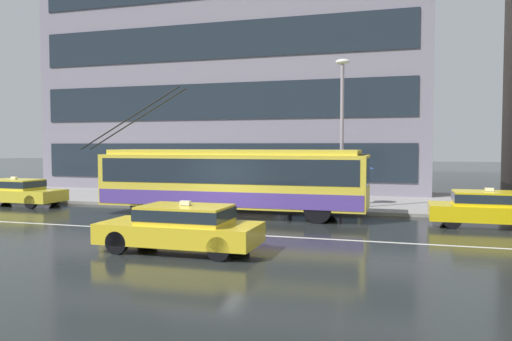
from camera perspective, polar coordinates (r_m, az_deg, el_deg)
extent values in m
plane|color=#212525|center=(18.07, -5.19, -6.37)|extent=(160.00, 160.00, 0.00)
cube|color=gray|center=(27.10, 2.37, -3.13)|extent=(80.00, 10.00, 0.14)
cube|color=silver|center=(16.98, -6.71, -6.97)|extent=(72.00, 0.14, 0.01)
cube|color=yellow|center=(20.74, -2.73, -1.09)|extent=(11.04, 2.69, 2.11)
cube|color=yellow|center=(20.70, -2.73, 2.10)|extent=(10.37, 2.43, 0.20)
cube|color=#1E2833|center=(20.72, -2.73, 0.07)|extent=(10.60, 2.72, 0.97)
cube|color=#583F9C|center=(20.80, -2.72, -2.94)|extent=(10.93, 2.72, 0.59)
cube|color=#1E2833|center=(19.67, 12.50, -0.14)|extent=(0.15, 2.24, 1.05)
cube|color=black|center=(19.66, 12.08, 1.42)|extent=(0.19, 1.93, 0.28)
cylinder|color=black|center=(22.91, -13.44, 5.62)|extent=(4.80, 0.13, 2.67)
cylinder|color=black|center=(22.31, -14.33, 5.69)|extent=(4.80, 0.13, 2.67)
cylinder|color=black|center=(21.06, 7.98, -3.64)|extent=(1.04, 0.31, 1.04)
cylinder|color=black|center=(18.86, 7.04, -4.40)|extent=(1.04, 0.31, 1.04)
cylinder|color=black|center=(23.20, -10.11, -3.06)|extent=(1.04, 0.31, 1.04)
cylinder|color=black|center=(21.22, -12.77, -3.64)|extent=(1.04, 0.31, 1.04)
cube|color=yellow|center=(13.99, -8.67, -7.00)|extent=(4.39, 1.85, 0.55)
cube|color=yellow|center=(13.83, -8.03, -4.95)|extent=(2.38, 1.58, 0.48)
cube|color=#1E2833|center=(13.83, -8.03, -4.85)|extent=(2.42, 1.60, 0.31)
cube|color=silver|center=(13.80, -8.03, -3.67)|extent=(0.28, 0.16, 0.12)
cylinder|color=black|center=(14.00, -15.52, -7.89)|extent=(0.62, 0.20, 0.62)
cylinder|color=black|center=(15.38, -12.30, -6.88)|extent=(0.62, 0.20, 0.62)
cylinder|color=black|center=(12.73, -4.25, -8.86)|extent=(0.62, 0.20, 0.62)
cylinder|color=black|center=(14.24, -1.93, -7.61)|extent=(0.62, 0.20, 0.62)
cube|color=yellow|center=(19.74, 25.45, -4.37)|extent=(4.41, 1.82, 0.55)
cube|color=yellow|center=(19.66, 24.98, -2.88)|extent=(2.38, 1.56, 0.48)
cube|color=#1E2833|center=(19.66, 24.98, -2.81)|extent=(2.42, 1.58, 0.31)
cube|color=silver|center=(19.63, 25.00, -1.98)|extent=(0.28, 0.16, 0.12)
cylinder|color=black|center=(20.40, 21.04, -4.61)|extent=(0.62, 0.20, 0.62)
cylinder|color=black|center=(18.80, 21.42, -5.24)|extent=(0.62, 0.20, 0.62)
cube|color=yellow|center=(26.84, -25.49, -2.53)|extent=(4.66, 1.91, 0.55)
cube|color=yellow|center=(26.92, -25.79, -1.42)|extent=(2.53, 1.60, 0.48)
cube|color=#1E2833|center=(26.92, -25.79, -1.37)|extent=(2.58, 1.62, 0.31)
cube|color=silver|center=(26.90, -25.80, -0.76)|extent=(0.29, 0.17, 0.12)
cylinder|color=black|center=(26.41, -21.92, -2.97)|extent=(0.63, 0.22, 0.62)
cylinder|color=black|center=(25.25, -24.22, -3.27)|extent=(0.63, 0.22, 0.62)
cylinder|color=black|center=(28.47, -26.59, -2.66)|extent=(0.63, 0.22, 0.62)
cylinder|color=gray|center=(23.08, 2.73, -1.05)|extent=(0.08, 0.08, 2.37)
cylinder|color=gray|center=(24.29, -6.12, -0.87)|extent=(0.08, 0.08, 2.37)
cylinder|color=gray|center=(24.29, 3.44, -0.86)|extent=(0.08, 0.08, 2.37)
cylinder|color=gray|center=(25.44, -5.04, -0.70)|extent=(0.08, 0.08, 2.37)
cube|color=#99ADB2|center=(24.79, -0.90, -0.67)|extent=(3.66, 0.04, 1.89)
cube|color=#B2B2B7|center=(24.16, -1.35, 2.03)|extent=(4.15, 1.54, 0.08)
cube|color=brown|center=(24.56, -1.12, -2.53)|extent=(2.70, 0.36, 0.08)
cylinder|color=black|center=(22.74, 3.88, -3.03)|extent=(0.14, 0.14, 0.85)
cylinder|color=black|center=(22.90, 3.93, -2.99)|extent=(0.14, 0.14, 0.85)
cylinder|color=navy|center=(22.76, 3.91, -1.22)|extent=(0.40, 0.40, 0.57)
sphere|color=tan|center=(22.74, 3.91, -0.22)|extent=(0.22, 0.22, 0.22)
cone|color=green|center=(22.60, 3.88, 0.50)|extent=(1.21, 1.21, 0.29)
cylinder|color=#333333|center=(22.63, 3.87, -0.81)|extent=(0.02, 0.02, 0.75)
cylinder|color=#535549|center=(24.37, 11.88, -2.72)|extent=(0.14, 0.14, 0.83)
cylinder|color=#535549|center=(24.22, 11.74, -2.75)|extent=(0.14, 0.14, 0.83)
cylinder|color=gray|center=(24.24, 11.83, -1.08)|extent=(0.45, 0.45, 0.58)
sphere|color=tan|center=(24.21, 11.84, -0.14)|extent=(0.22, 0.22, 0.22)
cone|color=#3251A5|center=(24.31, 11.95, 0.56)|extent=(1.38, 1.38, 0.31)
cylinder|color=#333333|center=(24.34, 11.94, -0.68)|extent=(0.02, 0.02, 0.75)
cylinder|color=#545041|center=(24.11, 6.05, -2.65)|extent=(0.14, 0.14, 0.90)
cylinder|color=#545041|center=(24.25, 5.88, -2.62)|extent=(0.14, 0.14, 0.90)
cylinder|color=#4B4B4F|center=(24.12, 5.98, -0.88)|extent=(0.50, 0.50, 0.59)
sphere|color=tan|center=(24.10, 5.98, 0.09)|extent=(0.23, 0.23, 0.23)
cone|color=#288347|center=(23.98, 6.11, 0.78)|extent=(1.40, 1.40, 0.30)
cylinder|color=#333333|center=(24.00, 6.11, -0.48)|extent=(0.02, 0.02, 0.76)
cylinder|color=gray|center=(22.09, 9.74, 3.77)|extent=(0.16, 0.16, 6.25)
ellipsoid|color=silver|center=(22.38, 9.81, 12.10)|extent=(0.60, 0.32, 0.24)
cube|color=gray|center=(38.44, -0.44, 17.27)|extent=(24.61, 15.24, 24.93)
cube|color=#1E2833|center=(30.01, -4.73, 1.06)|extent=(23.13, 0.06, 2.14)
cube|color=#1E2833|center=(30.11, -4.76, 7.85)|extent=(23.13, 0.06, 2.14)
cube|color=#1E2833|center=(30.63, -4.79, 14.50)|extent=(23.13, 0.06, 2.14)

